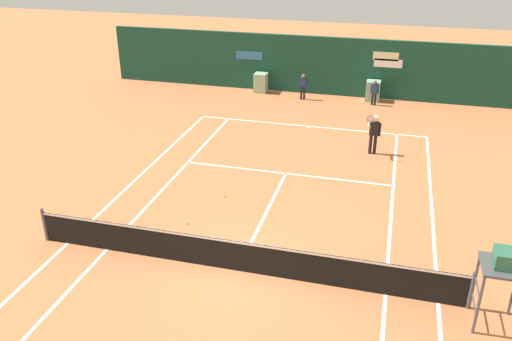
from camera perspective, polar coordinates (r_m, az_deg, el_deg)
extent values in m
plane|color=#C67042|center=(14.82, -2.03, -10.73)|extent=(80.00, 80.00, 0.00)
cube|color=white|center=(24.98, 5.79, 4.78)|extent=(10.60, 0.10, 0.01)
cube|color=white|center=(16.90, -19.64, -7.38)|extent=(0.10, 23.40, 0.01)
cube|color=white|center=(16.26, -15.79, -8.18)|extent=(0.10, 23.40, 0.01)
cube|color=white|center=(14.38, 13.82, -12.86)|extent=(0.10, 23.40, 0.01)
cube|color=white|center=(14.48, 19.08, -13.36)|extent=(0.10, 23.40, 0.01)
cube|color=white|center=(20.17, 3.24, -0.32)|extent=(8.00, 0.10, 0.01)
cube|color=white|center=(17.41, 1.03, -4.73)|extent=(0.10, 6.40, 0.01)
cube|color=white|center=(24.84, 5.73, 4.66)|extent=(0.10, 0.24, 0.01)
cylinder|color=#4C4C51|center=(17.02, -21.87, -5.44)|extent=(0.10, 0.10, 1.07)
cylinder|color=#4C4C51|center=(14.26, 22.23, -11.90)|extent=(0.10, 0.10, 1.07)
cube|color=black|center=(14.54, -2.06, -9.22)|extent=(12.00, 0.03, 0.95)
cube|color=white|center=(14.30, -2.09, -7.75)|extent=(12.00, 0.04, 0.06)
cube|color=#144233|center=(29.53, 7.70, 11.11)|extent=(25.00, 0.24, 3.15)
cube|color=white|center=(29.09, 14.08, 11.17)|extent=(1.46, 0.02, 0.44)
cube|color=beige|center=(29.01, 13.85, 11.87)|extent=(1.32, 0.02, 0.44)
cube|color=#2D6BA8|center=(30.17, -0.76, 12.32)|extent=(1.51, 0.02, 0.44)
cube|color=#8CB793|center=(29.93, 0.52, 9.47)|extent=(0.69, 0.70, 1.07)
cube|color=#8CB793|center=(29.07, 12.51, 8.40)|extent=(0.73, 0.70, 1.08)
cylinder|color=#47474C|center=(13.40, 22.90, -13.26)|extent=(0.07, 0.07, 1.60)
cylinder|color=#47474C|center=(14.12, 22.52, -11.03)|extent=(0.07, 0.07, 1.60)
cylinder|color=#47474C|center=(13.95, 22.48, -13.17)|extent=(0.04, 0.81, 0.04)
cylinder|color=#47474C|center=(13.67, 22.82, -11.58)|extent=(0.04, 0.81, 0.04)
cube|color=#47474C|center=(13.39, 25.22, -9.40)|extent=(1.00, 1.00, 0.06)
cube|color=#2D664C|center=(13.27, 25.40, -8.58)|extent=(0.52, 0.56, 0.40)
cylinder|color=black|center=(22.27, 12.72, 2.77)|extent=(0.13, 0.13, 0.82)
cylinder|color=black|center=(22.25, 12.25, 2.80)|extent=(0.13, 0.13, 0.82)
cube|color=black|center=(22.01, 12.66, 4.46)|extent=(0.39, 0.24, 0.57)
sphere|color=beige|center=(21.87, 12.75, 5.44)|extent=(0.23, 0.23, 0.23)
cylinder|color=white|center=(21.85, 12.78, 5.64)|extent=(0.21, 0.21, 0.06)
cylinder|color=black|center=(22.04, 13.23, 4.32)|extent=(0.09, 0.09, 0.55)
cylinder|color=beige|center=(21.65, 12.15, 4.83)|extent=(0.15, 0.56, 0.09)
cylinder|color=black|center=(21.36, 12.20, 4.85)|extent=(0.03, 0.03, 0.22)
torus|color=#DB3838|center=(21.27, 12.26, 5.48)|extent=(0.30, 0.06, 0.30)
cylinder|color=silver|center=(21.27, 12.26, 5.48)|extent=(0.26, 0.03, 0.26)
cylinder|color=black|center=(28.76, 5.23, 8.32)|extent=(0.11, 0.11, 0.70)
cylinder|color=black|center=(28.78, 4.92, 8.34)|extent=(0.11, 0.11, 0.70)
cube|color=navy|center=(28.60, 5.12, 9.47)|extent=(0.33, 0.20, 0.49)
sphere|color=#8C664C|center=(28.51, 5.15, 10.13)|extent=(0.19, 0.19, 0.19)
cylinder|color=navy|center=(28.60, 5.51, 9.37)|extent=(0.07, 0.07, 0.47)
cylinder|color=navy|center=(28.63, 4.73, 9.43)|extent=(0.07, 0.07, 0.47)
cylinder|color=black|center=(28.40, 12.75, 7.53)|extent=(0.11, 0.11, 0.66)
cylinder|color=black|center=(28.42, 12.46, 7.57)|extent=(0.11, 0.11, 0.66)
cube|color=navy|center=(28.25, 12.71, 8.63)|extent=(0.31, 0.20, 0.46)
sphere|color=brown|center=(28.17, 12.77, 9.25)|extent=(0.18, 0.18, 0.18)
cylinder|color=navy|center=(28.24, 13.07, 8.51)|extent=(0.07, 0.07, 0.45)
cylinder|color=navy|center=(28.29, 12.34, 8.61)|extent=(0.07, 0.07, 0.45)
sphere|color=#CCE033|center=(16.99, -7.48, -5.65)|extent=(0.07, 0.07, 0.07)
sphere|color=#CCE033|center=(18.48, -3.42, -2.76)|extent=(0.07, 0.07, 0.07)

